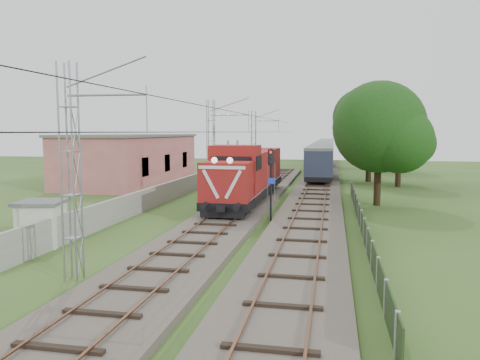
% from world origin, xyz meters
% --- Properties ---
extents(ground, '(140.00, 140.00, 0.00)m').
position_xyz_m(ground, '(0.00, 0.00, 0.00)').
color(ground, '#304B1C').
rests_on(ground, ground).
extents(track_main, '(4.20, 70.00, 0.45)m').
position_xyz_m(track_main, '(0.00, 7.00, 0.18)').
color(track_main, '#6B6054').
rests_on(track_main, ground).
extents(track_side, '(4.20, 80.00, 0.45)m').
position_xyz_m(track_side, '(5.00, 20.00, 0.18)').
color(track_side, '#6B6054').
rests_on(track_side, ground).
extents(catenary, '(3.31, 70.00, 8.00)m').
position_xyz_m(catenary, '(-2.95, 12.00, 4.05)').
color(catenary, gray).
rests_on(catenary, ground).
extents(boundary_wall, '(0.25, 40.00, 1.50)m').
position_xyz_m(boundary_wall, '(-6.50, 12.00, 0.75)').
color(boundary_wall, '#9E9E99').
rests_on(boundary_wall, ground).
extents(station_building, '(8.40, 20.40, 5.22)m').
position_xyz_m(station_building, '(-15.00, 24.00, 2.63)').
color(station_building, '#D47572').
rests_on(station_building, ground).
extents(fence, '(0.12, 32.00, 1.20)m').
position_xyz_m(fence, '(8.00, 3.00, 0.60)').
color(fence, black).
rests_on(fence, ground).
extents(locomotive, '(3.13, 17.87, 4.54)m').
position_xyz_m(locomotive, '(0.00, 11.89, 2.32)').
color(locomotive, black).
rests_on(locomotive, ground).
extents(coach_rake, '(2.85, 63.61, 3.30)m').
position_xyz_m(coach_rake, '(5.00, 54.03, 2.40)').
color(coach_rake, black).
rests_on(coach_rake, ground).
extents(signal_post, '(0.47, 0.39, 4.50)m').
position_xyz_m(signal_post, '(2.68, 4.79, 3.09)').
color(signal_post, black).
rests_on(signal_post, ground).
extents(relay_hut, '(2.56, 2.56, 2.20)m').
position_xyz_m(relay_hut, '(-7.40, -3.47, 1.11)').
color(relay_hut, silver).
rests_on(relay_hut, ground).
extents(tree_a, '(7.14, 6.80, 9.26)m').
position_xyz_m(tree_a, '(9.77, 12.64, 5.78)').
color(tree_a, '#322014').
rests_on(tree_a, ground).
extents(tree_b, '(6.36, 6.05, 8.24)m').
position_xyz_m(tree_b, '(12.90, 25.34, 5.14)').
color(tree_b, '#322014').
rests_on(tree_b, ground).
extents(tree_c, '(7.26, 6.91, 9.41)m').
position_xyz_m(tree_c, '(10.36, 29.88, 5.87)').
color(tree_c, '#322014').
rests_on(tree_c, ground).
extents(tree_d, '(7.62, 7.26, 9.88)m').
position_xyz_m(tree_d, '(14.23, 43.88, 6.17)').
color(tree_d, '#322014').
rests_on(tree_d, ground).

